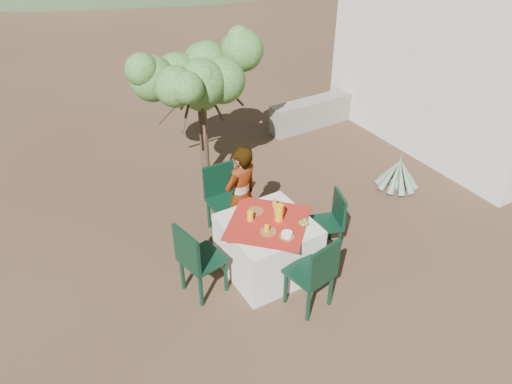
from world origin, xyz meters
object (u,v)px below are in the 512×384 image
agave (398,174)px  table (268,247)px  chair_near (315,272)px  chair_left (197,258)px  chair_far (223,196)px  person (241,196)px  guesthouse (479,53)px  shrub_tree (203,82)px  chair_right (331,220)px  juice_pitcher (279,213)px

agave → table: bearing=-168.4°
table → chair_near: chair_near is taller
table → chair_left: chair_left is taller
chair_far → agave: chair_far is taller
person → guesthouse: bearing=172.3°
shrub_tree → guesthouse: bearing=-11.3°
chair_right → guesthouse: size_ratio=0.20×
person → guesthouse: size_ratio=0.35×
chair_right → guesthouse: (4.40, 1.50, 1.02)m
table → shrub_tree: 2.76m
table → juice_pitcher: size_ratio=5.85×
table → person: size_ratio=0.88×
chair_near → person: size_ratio=0.67×
chair_near → person: (-0.11, 1.50, 0.19)m
table → guesthouse: (5.34, 1.44, 1.12)m
juice_pitcher → table: bearing=168.3°
person → chair_far: bearing=-95.2°
chair_near → juice_pitcher: size_ratio=4.48×
table → chair_far: 1.08m
chair_right → agave: chair_right is taller
chair_left → chair_right: size_ratio=1.16×
person → juice_pitcher: 0.73m
chair_left → chair_right: 1.87m
chair_left → guesthouse: bearing=-89.0°
chair_far → guesthouse: 5.50m
table → chair_left: 0.95m
table → chair_near: 0.85m
chair_far → chair_left: bearing=-128.2°
table → chair_far: bearing=93.6°
juice_pitcher → chair_right: bearing=-2.2°
table → agave: bearing=11.6°
agave → juice_pitcher: 2.80m
shrub_tree → guesthouse: (4.98, -0.99, -0.14)m
person → juice_pitcher: person is taller
chair_near → shrub_tree: size_ratio=0.48×
person → juice_pitcher: (0.13, -0.70, 0.13)m
chair_far → chair_left: size_ratio=0.99×
agave → guesthouse: bearing=18.8°
agave → shrub_tree: bearing=142.8°
table → person: 0.77m
agave → chair_far: bearing=170.2°
chair_far → shrub_tree: size_ratio=0.47×
chair_far → agave: bearing=-6.8°
shrub_tree → juice_pitcher: bearing=-95.1°
juice_pitcher → person: bearing=100.4°
chair_near → juice_pitcher: (0.02, 0.79, 0.32)m
table → agave: 2.86m
chair_left → chair_far: bearing=-52.3°
chair_near → agave: bearing=-162.8°
chair_far → juice_pitcher: 1.16m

